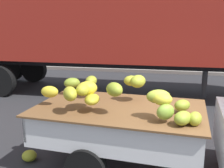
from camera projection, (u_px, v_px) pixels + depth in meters
curb_strip at (180, 71)px, 13.60m from camera, size 80.00×0.80×0.16m
semi_trailer at (107, 22)px, 9.20m from camera, size 12.00×2.70×3.95m
fallen_banana_bunch_near_tailgate at (29, 156)px, 4.94m from camera, size 0.39×0.39×0.20m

